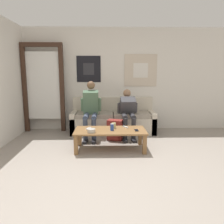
# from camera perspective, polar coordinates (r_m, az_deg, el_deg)

# --- Properties ---
(ground_plane) EXTENTS (18.00, 18.00, 0.00)m
(ground_plane) POSITION_cam_1_polar(r_m,az_deg,el_deg) (3.22, -0.13, -16.28)
(ground_plane) COLOR gray
(wall_back) EXTENTS (10.00, 0.07, 2.55)m
(wall_back) POSITION_cam_1_polar(r_m,az_deg,el_deg) (5.61, -0.70, 8.49)
(wall_back) COLOR silver
(wall_back) RESTS_ON ground_plane
(door_frame) EXTENTS (1.00, 0.10, 2.15)m
(door_frame) POSITION_cam_1_polar(r_m,az_deg,el_deg) (5.62, -17.50, 7.23)
(door_frame) COLOR #382319
(door_frame) RESTS_ON ground_plane
(couch) EXTENTS (2.01, 0.73, 0.83)m
(couch) POSITION_cam_1_polar(r_m,az_deg,el_deg) (5.38, 0.27, -2.24)
(couch) COLOR beige
(couch) RESTS_ON ground_plane
(coffee_table) EXTENTS (1.33, 0.64, 0.38)m
(coffee_table) POSITION_cam_1_polar(r_m,az_deg,el_deg) (4.14, -0.48, -5.41)
(coffee_table) COLOR olive
(coffee_table) RESTS_ON ground_plane
(person_seated_adult) EXTENTS (0.47, 0.89, 1.25)m
(person_seated_adult) POSITION_cam_1_polar(r_m,az_deg,el_deg) (4.94, -5.60, 1.15)
(person_seated_adult) COLOR #384256
(person_seated_adult) RESTS_ON ground_plane
(person_seated_teen) EXTENTS (0.47, 0.94, 1.06)m
(person_seated_teen) POSITION_cam_1_polar(r_m,az_deg,el_deg) (4.99, 4.18, 0.32)
(person_seated_teen) COLOR #2D2D33
(person_seated_teen) RESTS_ON ground_plane
(backpack) EXTENTS (0.37, 0.30, 0.44)m
(backpack) POSITION_cam_1_polar(r_m,az_deg,el_deg) (4.74, 0.78, -4.85)
(backpack) COLOR maroon
(backpack) RESTS_ON ground_plane
(ceramic_bowl) EXTENTS (0.15, 0.15, 0.07)m
(ceramic_bowl) POSITION_cam_1_polar(r_m,az_deg,el_deg) (3.94, -5.45, -4.80)
(ceramic_bowl) COLOR #B7B2A8
(ceramic_bowl) RESTS_ON coffee_table
(pillar_candle) EXTENTS (0.08, 0.08, 0.12)m
(pillar_candle) POSITION_cam_1_polar(r_m,az_deg,el_deg) (4.22, 0.46, -3.57)
(pillar_candle) COLOR tan
(pillar_candle) RESTS_ON coffee_table
(drink_can_blue) EXTENTS (0.07, 0.07, 0.12)m
(drink_can_blue) POSITION_cam_1_polar(r_m,az_deg,el_deg) (4.06, -0.00, -3.97)
(drink_can_blue) COLOR #28479E
(drink_can_blue) RESTS_ON coffee_table
(game_controller_near_left) EXTENTS (0.09, 0.14, 0.03)m
(game_controller_near_left) POSITION_cam_1_polar(r_m,az_deg,el_deg) (4.20, -6.15, -4.27)
(game_controller_near_left) COLOR white
(game_controller_near_left) RESTS_ON coffee_table
(game_controller_near_right) EXTENTS (0.11, 0.14, 0.03)m
(game_controller_near_right) POSITION_cam_1_polar(r_m,az_deg,el_deg) (4.29, 3.49, -3.92)
(game_controller_near_right) COLOR white
(game_controller_near_right) RESTS_ON coffee_table
(cell_phone) EXTENTS (0.07, 0.14, 0.01)m
(cell_phone) POSITION_cam_1_polar(r_m,az_deg,el_deg) (4.09, 6.42, -4.76)
(cell_phone) COLOR black
(cell_phone) RESTS_ON coffee_table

